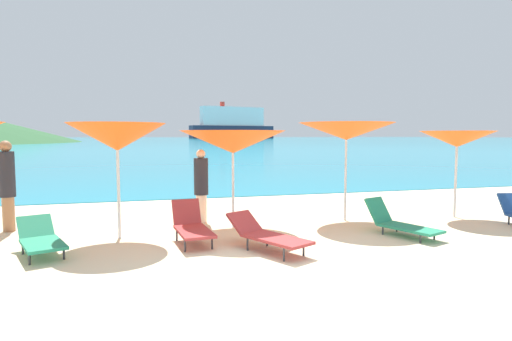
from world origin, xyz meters
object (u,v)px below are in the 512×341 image
Objects in this scene: lounge_chair_1 at (192,226)px; beachgoer_2 at (7,183)px; umbrella_1 at (117,137)px; umbrella_4 at (457,139)px; beachgoer_1 at (201,184)px; umbrella_3 at (346,131)px; lounge_chair_4 at (267,234)px; umbrella_2 at (233,142)px; lounge_chair_0 at (41,239)px; lounge_chair_3 at (400,222)px; cruise_ship at (232,125)px.

lounge_chair_1 is 4.16m from beachgoer_2.
umbrella_1 is 7.87m from umbrella_4.
beachgoer_2 is at bearing 57.02° from beachgoer_1.
lounge_chair_4 is (-2.57, -2.09, -1.81)m from umbrella_3.
beachgoer_2 is (-10.13, 1.17, -0.89)m from umbrella_4.
umbrella_2 is 2.74m from umbrella_3.
lounge_chair_0 is at bearing 92.29° from beachgoer_1.
umbrella_2 is 4.78m from beachgoer_2.
umbrella_4 is 5.86m from lounge_chair_4.
umbrella_4 is at bearing 0.51° from umbrella_1.
umbrella_4 is 1.11× the size of beachgoer_2.
beachgoer_1 is at bearing 78.04° from lounge_chair_4.
umbrella_3 is 1.52× the size of lounge_chair_0.
lounge_chair_4 is (3.75, -0.80, 0.02)m from lounge_chair_0.
beachgoer_1 reaches higher than lounge_chair_4.
umbrella_2 reaches higher than lounge_chair_4.
umbrella_4 is 9.30m from lounge_chair_0.
lounge_chair_1 reaches higher than lounge_chair_3.
cruise_ship is at bearing 56.75° from lounge_chair_0.
lounge_chair_3 is 8.13m from beachgoer_2.
umbrella_1 is 1.06× the size of umbrella_4.
umbrella_4 is at bearing 8.11° from lounge_chair_3.
beachgoer_1 is at bearing 71.40° from lounge_chair_1.
beachgoer_2 is at bearing 151.29° from umbrella_1.
lounge_chair_4 is 2.92m from beachgoer_1.
umbrella_1 reaches higher than lounge_chair_4.
lounge_chair_0 is 1.06× the size of lounge_chair_1.
umbrella_1 is 1.37× the size of lounge_chair_3.
umbrella_1 is at bearing 90.84° from beachgoer_1.
lounge_chair_1 is 0.89× the size of lounge_chair_3.
lounge_chair_4 is at bearing 71.28° from beachgoer_2.
umbrella_3 reaches higher than lounge_chair_3.
lounge_chair_3 is at bearing -23.53° from lounge_chair_0.
umbrella_3 is 2.51m from lounge_chair_3.
cruise_ship is at bearing 72.52° from lounge_chair_1.
umbrella_4 is at bearing -9.26° from lounge_chair_4.
cruise_ship is (50.82, 259.70, 6.92)m from umbrella_4.
beachgoer_2 reaches higher than beachgoer_1.
lounge_chair_0 is (-3.59, -1.23, -1.59)m from umbrella_2.
umbrella_3 reaches higher than lounge_chair_1.
lounge_chair_4 is 1.03× the size of beachgoer_1.
lounge_chair_1 reaches higher than lounge_chair_4.
beachgoer_2 is at bearing 169.18° from umbrella_2.
umbrella_3 is at bearing 172.72° from umbrella_4.
umbrella_3 is (2.72, 0.07, 0.23)m from umbrella_2.
lounge_chair_0 is (-1.23, -0.87, -1.70)m from umbrella_1.
beachgoer_1 is 264.99m from cruise_ship.
umbrella_4 is at bearing -14.41° from lounge_chair_0.
umbrella_1 is at bearing 145.15° from lounge_chair_1.
umbrella_1 reaches higher than beachgoer_1.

